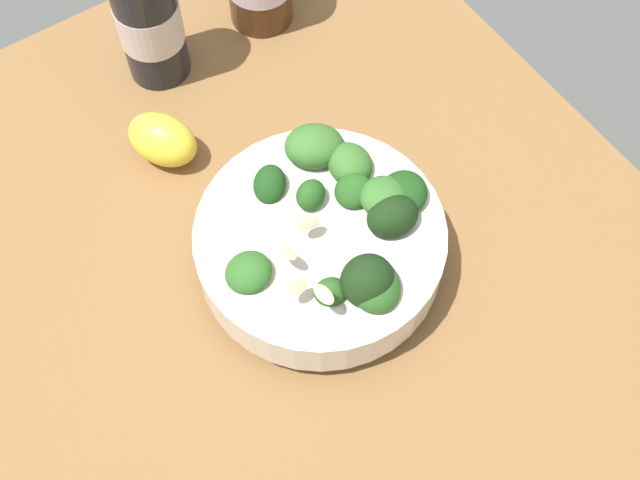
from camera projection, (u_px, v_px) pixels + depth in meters
ground_plane at (251, 282)px, 68.35cm from camera, size 65.72×65.72×4.28cm
bowl_of_broccoli at (326, 239)px, 63.54cm from camera, size 19.49×19.28×8.96cm
lemon_wedge at (160, 141)px, 69.75cm from camera, size 6.74×7.50×4.64cm
bottle_short at (145, 7)px, 69.74cm from camera, size 5.67×5.67×17.19cm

